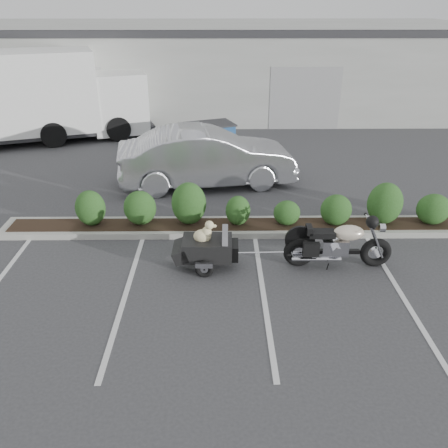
{
  "coord_description": "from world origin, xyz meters",
  "views": [
    {
      "loc": [
        0.34,
        -8.34,
        5.29
      ],
      "look_at": [
        0.44,
        1.0,
        0.75
      ],
      "focal_mm": 38.0,
      "sensor_mm": 36.0,
      "label": 1
    }
  ],
  "objects_px": {
    "pet_trailer": "(207,247)",
    "delivery_truck": "(53,98)",
    "motorcycle": "(338,244)",
    "dumpster": "(210,138)",
    "sedan": "(207,157)"
  },
  "relations": [
    {
      "from": "motorcycle",
      "to": "dumpster",
      "type": "height_order",
      "value": "motorcycle"
    },
    {
      "from": "motorcycle",
      "to": "delivery_truck",
      "type": "bearing_deg",
      "value": 132.84
    },
    {
      "from": "motorcycle",
      "to": "pet_trailer",
      "type": "relative_size",
      "value": 1.26
    },
    {
      "from": "dumpster",
      "to": "pet_trailer",
      "type": "bearing_deg",
      "value": -110.38
    },
    {
      "from": "dumpster",
      "to": "delivery_truck",
      "type": "bearing_deg",
      "value": 140.53
    },
    {
      "from": "sedan",
      "to": "motorcycle",
      "type": "bearing_deg",
      "value": -158.43
    },
    {
      "from": "pet_trailer",
      "to": "dumpster",
      "type": "height_order",
      "value": "dumpster"
    },
    {
      "from": "motorcycle",
      "to": "pet_trailer",
      "type": "bearing_deg",
      "value": -179.3
    },
    {
      "from": "delivery_truck",
      "to": "sedan",
      "type": "bearing_deg",
      "value": -59.4
    },
    {
      "from": "motorcycle",
      "to": "sedan",
      "type": "distance_m",
      "value": 5.71
    },
    {
      "from": "pet_trailer",
      "to": "sedan",
      "type": "xyz_separation_m",
      "value": [
        -0.09,
        4.9,
        0.41
      ]
    },
    {
      "from": "motorcycle",
      "to": "sedan",
      "type": "bearing_deg",
      "value": 121.49
    },
    {
      "from": "pet_trailer",
      "to": "delivery_truck",
      "type": "bearing_deg",
      "value": 122.84
    },
    {
      "from": "pet_trailer",
      "to": "delivery_truck",
      "type": "xyz_separation_m",
      "value": [
        -6.24,
        10.11,
        1.17
      ]
    },
    {
      "from": "pet_trailer",
      "to": "sedan",
      "type": "bearing_deg",
      "value": 92.27
    }
  ]
}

